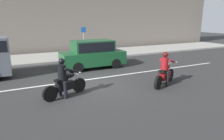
% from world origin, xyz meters
% --- Properties ---
extents(ground_plane, '(80.00, 80.00, 0.00)m').
position_xyz_m(ground_plane, '(0.00, 0.00, 0.00)').
color(ground_plane, '#2C2C2C').
extents(sidewalk_slab, '(40.00, 4.40, 0.14)m').
position_xyz_m(sidewalk_slab, '(0.00, 8.00, 0.07)').
color(sidewalk_slab, '#99968E').
rests_on(sidewalk_slab, ground_plane).
extents(lane_marking_stripe, '(18.00, 0.14, 0.01)m').
position_xyz_m(lane_marking_stripe, '(0.53, 0.90, 0.00)').
color(lane_marking_stripe, silver).
rests_on(lane_marking_stripe, ground_plane).
extents(motorcycle_with_rider_crimson, '(1.99, 1.16, 1.63)m').
position_xyz_m(motorcycle_with_rider_crimson, '(3.16, -1.57, 0.66)').
color(motorcycle_with_rider_crimson, black).
rests_on(motorcycle_with_rider_crimson, ground_plane).
extents(motorcycle_with_rider_black_leather, '(1.95, 0.96, 1.62)m').
position_xyz_m(motorcycle_with_rider_black_leather, '(-1.50, -0.94, 0.66)').
color(motorcycle_with_rider_black_leather, black).
rests_on(motorcycle_with_rider_black_leather, ground_plane).
extents(parked_hatchback_forest_green, '(4.08, 1.76, 1.80)m').
position_xyz_m(parked_hatchback_forest_green, '(1.34, 3.26, 0.94)').
color(parked_hatchback_forest_green, '#164C28').
rests_on(parked_hatchback_forest_green, ground_plane).
extents(street_sign_post, '(0.44, 0.08, 2.33)m').
position_xyz_m(street_sign_post, '(2.42, 8.24, 1.56)').
color(street_sign_post, gray).
rests_on(street_sign_post, sidewalk_slab).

